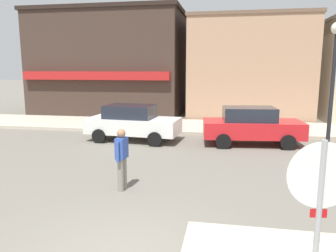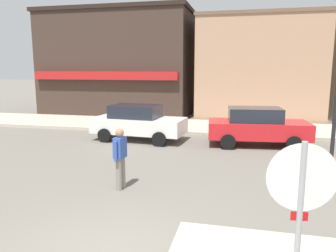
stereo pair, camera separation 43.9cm
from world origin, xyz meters
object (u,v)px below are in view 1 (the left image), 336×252
lamp_post (333,74)px  parked_car_second (251,125)px  stop_sign (319,204)px  pedestrian_crossing_near (122,158)px  parked_car_nearest (133,122)px

lamp_post → parked_car_second: (-2.15, 2.88, -2.15)m
stop_sign → parked_car_second: stop_sign is taller
stop_sign → pedestrian_crossing_near: stop_sign is taller
lamp_post → parked_car_second: 4.19m
stop_sign → lamp_post: bearing=73.4°
parked_car_nearest → parked_car_second: size_ratio=1.00×
parked_car_nearest → stop_sign: bearing=-61.8°
parked_car_second → parked_car_nearest: bearing=-178.8°
pedestrian_crossing_near → parked_car_nearest: bearing=103.7°
parked_car_nearest → parked_car_second: 5.06m
stop_sign → parked_car_second: 9.77m
pedestrian_crossing_near → stop_sign: bearing=-45.6°
lamp_post → parked_car_second: size_ratio=1.09×
stop_sign → pedestrian_crossing_near: (-3.74, 3.82, -0.65)m
stop_sign → parked_car_nearest: (-5.16, 9.64, -0.71)m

